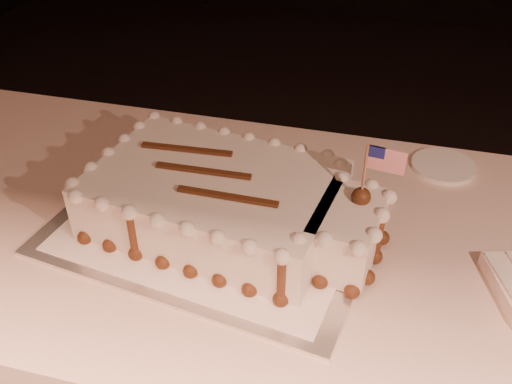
% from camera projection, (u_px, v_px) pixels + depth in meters
% --- Properties ---
extents(banquet_table, '(2.40, 0.80, 0.75)m').
position_uv_depth(banquet_table, '(396.00, 382.00, 1.26)').
color(banquet_table, beige).
rests_on(banquet_table, ground).
extents(cake_board, '(0.66, 0.53, 0.01)m').
position_uv_depth(cake_board, '(216.00, 223.00, 1.11)').
color(cake_board, silver).
rests_on(cake_board, banquet_table).
extents(doily, '(0.59, 0.48, 0.00)m').
position_uv_depth(doily, '(216.00, 221.00, 1.11)').
color(doily, white).
rests_on(doily, cake_board).
extents(sheet_cake, '(0.59, 0.38, 0.22)m').
position_uv_depth(sheet_cake, '(230.00, 202.00, 1.06)').
color(sheet_cake, silver).
rests_on(sheet_cake, doily).
extents(side_plate, '(0.14, 0.14, 0.01)m').
position_uv_depth(side_plate, '(444.00, 166.00, 1.27)').
color(side_plate, white).
rests_on(side_plate, banquet_table).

